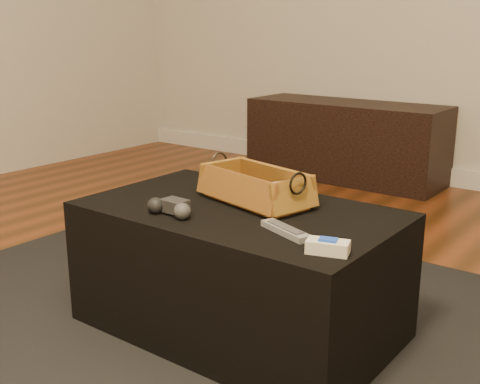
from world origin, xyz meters
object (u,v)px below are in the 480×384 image
Objects in this scene: media_cabinet at (345,141)px; cream_gadget at (328,247)px; game_controller at (171,207)px; ottoman at (239,269)px; tv_remote at (248,195)px; silver_remote at (285,230)px; wicker_basket at (255,189)px.

cream_gadget is at bearing -63.58° from media_cabinet.
cream_gadget is at bearing 0.88° from game_controller.
tv_remote is at bearing 103.46° from ottoman.
cream_gadget is at bearing -22.58° from tv_remote.
silver_remote is at bearing 10.78° from game_controller.
tv_remote is 1.30× the size of game_controller.
media_cabinet is at bearing 116.40° from tv_remote.
game_controller is 0.38m from silver_remote.
wicker_basket is 3.59× the size of cream_gadget.
ottoman is at bearing 58.41° from game_controller.
ottoman is at bearing 156.87° from cream_gadget.
media_cabinet reaches higher than tv_remote.
wicker_basket reaches higher than cream_gadget.
ottoman is at bearing -69.11° from tv_remote.
silver_remote is at bearing -24.99° from ottoman.
tv_remote is 0.33m from silver_remote.
silver_remote is (0.25, -0.20, -0.04)m from wicker_basket.
media_cabinet is 8.18× the size of game_controller.
media_cabinet reaches higher than game_controller.
silver_remote is (0.27, -0.19, -0.01)m from tv_remote.
tv_remote is 0.51m from cream_gadget.
cream_gadget is (0.17, -0.06, 0.01)m from silver_remote.
ottoman is 0.51m from cream_gadget.
wicker_basket is at bearing 147.69° from cream_gadget.
media_cabinet reaches higher than silver_remote.
tv_remote is 0.28m from game_controller.
tv_remote reaches higher than silver_remote.
media_cabinet is 2.24m from ottoman.
ottoman is at bearing 155.01° from silver_remote.
ottoman is 8.40× the size of cream_gadget.
game_controller is at bearing -75.32° from media_cabinet.
media_cabinet is 1.31× the size of ottoman.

